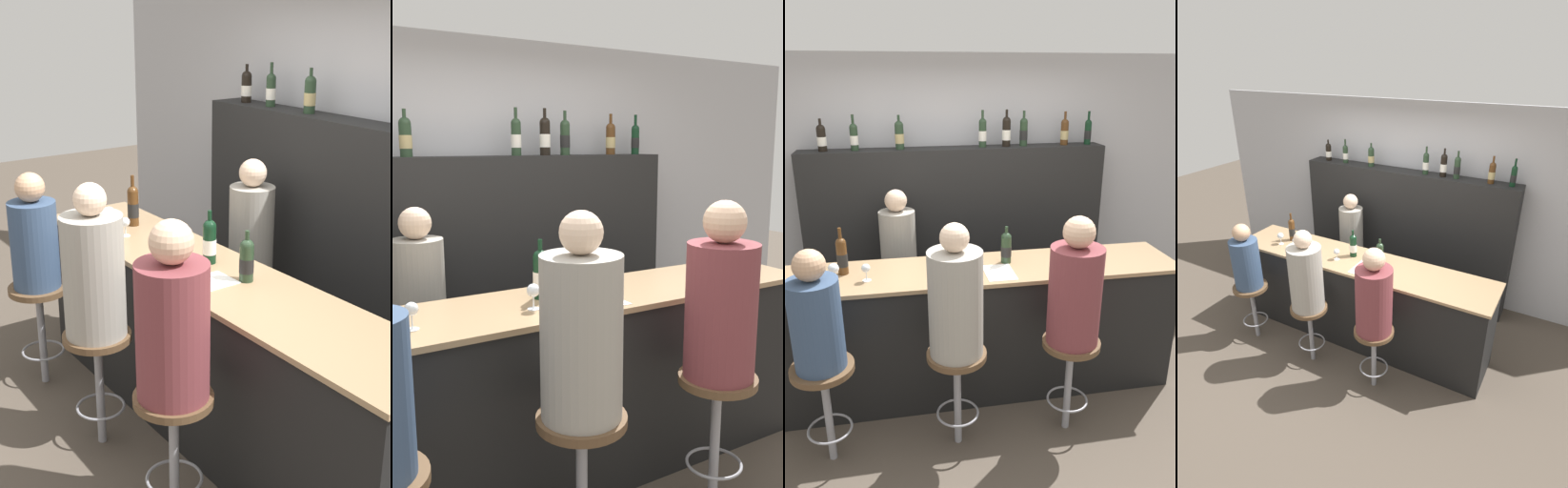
# 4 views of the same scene
# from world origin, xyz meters

# --- Properties ---
(ground_plane) EXTENTS (16.00, 16.00, 0.00)m
(ground_plane) POSITION_xyz_m (0.00, 0.00, 0.00)
(ground_plane) COLOR #4C4238
(wall_back) EXTENTS (6.40, 0.05, 2.60)m
(wall_back) POSITION_xyz_m (0.00, 1.73, 1.30)
(wall_back) COLOR #B2B2B7
(wall_back) RESTS_ON ground_plane
(bar_counter) EXTENTS (3.07, 0.63, 1.04)m
(bar_counter) POSITION_xyz_m (0.00, 0.29, 0.52)
(bar_counter) COLOR black
(bar_counter) RESTS_ON ground_plane
(back_bar_cabinet) EXTENTS (2.88, 0.28, 1.76)m
(back_bar_cabinet) POSITION_xyz_m (0.00, 1.50, 0.88)
(back_bar_cabinet) COLOR black
(back_bar_cabinet) RESTS_ON ground_plane
(wine_bottle_counter_0) EXTENTS (0.08, 0.08, 0.35)m
(wine_bottle_counter_0) POSITION_xyz_m (-0.99, 0.37, 1.18)
(wine_bottle_counter_0) COLOR #4C2D14
(wine_bottle_counter_0) RESTS_ON bar_counter
(wine_bottle_counter_1) EXTENTS (0.08, 0.08, 0.32)m
(wine_bottle_counter_1) POSITION_xyz_m (-0.11, 0.37, 1.17)
(wine_bottle_counter_1) COLOR black
(wine_bottle_counter_1) RESTS_ON bar_counter
(wine_bottle_counter_2) EXTENTS (0.08, 0.08, 0.29)m
(wine_bottle_counter_2) POSITION_xyz_m (0.23, 0.37, 1.16)
(wine_bottle_counter_2) COLOR #233823
(wine_bottle_counter_2) RESTS_ON bar_counter
(wine_bottle_backbar_0) EXTENTS (0.08, 0.08, 0.28)m
(wine_bottle_backbar_0) POSITION_xyz_m (-1.19, 1.50, 1.88)
(wine_bottle_backbar_0) COLOR black
(wine_bottle_backbar_0) RESTS_ON back_bar_cabinet
(wine_bottle_backbar_1) EXTENTS (0.07, 0.07, 0.32)m
(wine_bottle_backbar_1) POSITION_xyz_m (-0.91, 1.50, 1.88)
(wine_bottle_backbar_1) COLOR #233823
(wine_bottle_backbar_1) RESTS_ON back_bar_cabinet
(wine_bottle_backbar_2) EXTENTS (0.08, 0.08, 0.30)m
(wine_bottle_backbar_2) POSITION_xyz_m (-0.51, 1.50, 1.89)
(wine_bottle_backbar_2) COLOR #233823
(wine_bottle_backbar_2) RESTS_ON back_bar_cabinet
(wine_bottle_backbar_3) EXTENTS (0.07, 0.07, 0.34)m
(wine_bottle_backbar_3) POSITION_xyz_m (0.26, 1.50, 1.89)
(wine_bottle_backbar_3) COLOR #233823
(wine_bottle_backbar_3) RESTS_ON back_bar_cabinet
(wine_bottle_backbar_4) EXTENTS (0.08, 0.08, 0.34)m
(wine_bottle_backbar_4) POSITION_xyz_m (0.49, 1.50, 1.90)
(wine_bottle_backbar_4) COLOR black
(wine_bottle_backbar_4) RESTS_ON back_bar_cabinet
(wine_bottle_backbar_5) EXTENTS (0.08, 0.08, 0.33)m
(wine_bottle_backbar_5) POSITION_xyz_m (0.66, 1.50, 1.89)
(wine_bottle_backbar_5) COLOR #233823
(wine_bottle_backbar_5) RESTS_ON back_bar_cabinet
(wine_bottle_backbar_6) EXTENTS (0.08, 0.08, 0.32)m
(wine_bottle_backbar_6) POSITION_xyz_m (1.07, 1.50, 1.88)
(wine_bottle_backbar_6) COLOR #4C2D14
(wine_bottle_backbar_6) RESTS_ON back_bar_cabinet
(wine_bottle_backbar_7) EXTENTS (0.07, 0.07, 0.31)m
(wine_bottle_backbar_7) POSITION_xyz_m (1.31, 1.50, 1.88)
(wine_bottle_backbar_7) COLOR black
(wine_bottle_backbar_7) RESTS_ON back_bar_cabinet
(wine_glass_0) EXTENTS (0.08, 0.08, 0.15)m
(wine_glass_0) POSITION_xyz_m (-1.04, 0.21, 1.14)
(wine_glass_0) COLOR silver
(wine_glass_0) RESTS_ON bar_counter
(wine_glass_1) EXTENTS (0.06, 0.06, 0.13)m
(wine_glass_1) POSITION_xyz_m (-0.82, 0.21, 1.13)
(wine_glass_1) COLOR silver
(wine_glass_1) RESTS_ON bar_counter
(wine_glass_2) EXTENTS (0.07, 0.07, 0.13)m
(wine_glass_2) POSITION_xyz_m (-0.23, 0.21, 1.13)
(wine_glass_2) COLOR silver
(wine_glass_2) RESTS_ON bar_counter
(tasting_menu) EXTENTS (0.21, 0.30, 0.00)m
(tasting_menu) POSITION_xyz_m (0.13, 0.17, 1.04)
(tasting_menu) COLOR white
(tasting_menu) RESTS_ON bar_counter
(bar_stool_left) EXTENTS (0.39, 0.39, 0.71)m
(bar_stool_left) POSITION_xyz_m (-1.10, -0.31, 0.56)
(bar_stool_left) COLOR gray
(bar_stool_left) RESTS_ON ground_plane
(guest_seated_left) EXTENTS (0.31, 0.31, 0.76)m
(guest_seated_left) POSITION_xyz_m (-1.10, -0.31, 1.04)
(guest_seated_left) COLOR #334766
(guest_seated_left) RESTS_ON bar_stool_left
(bar_stool_middle) EXTENTS (0.39, 0.39, 0.71)m
(bar_stool_middle) POSITION_xyz_m (-0.26, -0.31, 0.56)
(bar_stool_middle) COLOR gray
(bar_stool_middle) RESTS_ON ground_plane
(guest_seated_middle) EXTENTS (0.34, 0.34, 0.87)m
(guest_seated_middle) POSITION_xyz_m (-0.26, -0.31, 1.09)
(guest_seated_middle) COLOR gray
(guest_seated_middle) RESTS_ON bar_stool_middle
(bar_stool_right) EXTENTS (0.39, 0.39, 0.71)m
(bar_stool_right) POSITION_xyz_m (0.53, -0.31, 0.56)
(bar_stool_right) COLOR gray
(bar_stool_right) RESTS_ON ground_plane
(guest_seated_right) EXTENTS (0.35, 0.35, 0.87)m
(guest_seated_right) POSITION_xyz_m (0.53, -0.31, 1.09)
(guest_seated_right) COLOR brown
(guest_seated_right) RESTS_ON bar_stool_right
(bartender) EXTENTS (0.31, 0.31, 1.48)m
(bartender) POSITION_xyz_m (-0.58, 1.08, 0.68)
(bartender) COLOR gray
(bartender) RESTS_ON ground_plane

